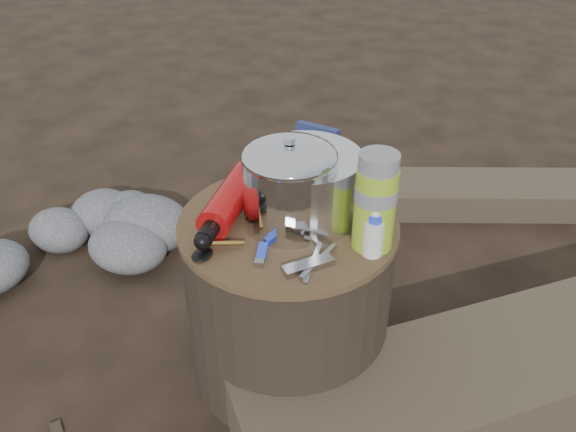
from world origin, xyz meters
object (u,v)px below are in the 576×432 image
at_px(thermos, 375,202).
at_px(fuel_bottle, 230,199).
at_px(stump, 288,298).
at_px(travel_mug, 364,189).
at_px(camping_pot, 289,184).

bearing_deg(thermos, fuel_bottle, -174.62).
height_order(stump, travel_mug, travel_mug).
distance_m(stump, fuel_bottle, 0.30).
relative_size(fuel_bottle, travel_mug, 2.54).
relative_size(thermos, travel_mug, 1.77).
bearing_deg(travel_mug, thermos, -60.15).
bearing_deg(stump, thermos, 1.10).
height_order(stump, camping_pot, camping_pot).
distance_m(fuel_bottle, travel_mug, 0.31).
distance_m(camping_pot, thermos, 0.20).
xyz_separation_m(camping_pot, fuel_bottle, (-0.14, -0.02, -0.06)).
bearing_deg(thermos, camping_pot, -177.93).
xyz_separation_m(stump, thermos, (0.20, 0.00, 0.34)).
relative_size(fuel_bottle, thermos, 1.43).
xyz_separation_m(camping_pot, thermos, (0.20, 0.01, 0.01)).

